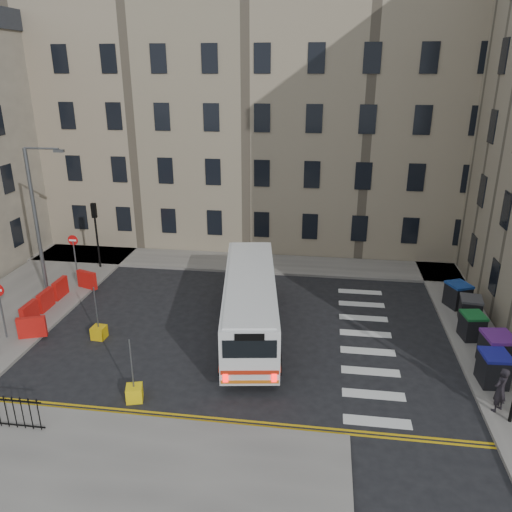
% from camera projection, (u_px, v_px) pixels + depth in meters
% --- Properties ---
extents(ground, '(120.00, 120.00, 0.00)m').
position_uv_depth(ground, '(281.00, 332.00, 23.82)').
color(ground, black).
rests_on(ground, ground).
extents(pavement_north, '(36.00, 3.20, 0.15)m').
position_uv_depth(pavement_north, '(201.00, 261.00, 32.56)').
color(pavement_north, slate).
rests_on(pavement_north, ground).
extents(pavement_east, '(2.40, 26.00, 0.15)m').
position_uv_depth(pavement_east, '(457.00, 306.00, 26.34)').
color(pavement_east, slate).
rests_on(pavement_east, ground).
extents(pavement_west, '(6.00, 22.00, 0.15)m').
position_uv_depth(pavement_west, '(21.00, 304.00, 26.54)').
color(pavement_west, slate).
rests_on(pavement_west, ground).
extents(pavement_sw, '(20.00, 6.00, 0.15)m').
position_uv_depth(pavement_sw, '(26.00, 472.00, 15.43)').
color(pavement_sw, slate).
rests_on(pavement_sw, ground).
extents(terrace_north, '(38.30, 10.80, 17.20)m').
position_uv_depth(terrace_north, '(206.00, 116.00, 36.10)').
color(terrace_north, gray).
rests_on(terrace_north, ground).
extents(traffic_light_nw, '(0.28, 0.22, 4.10)m').
position_uv_depth(traffic_light_nw, '(96.00, 225.00, 30.41)').
color(traffic_light_nw, black).
rests_on(traffic_light_nw, pavement_west).
extents(streetlamp, '(0.50, 0.22, 8.14)m').
position_uv_depth(streetlamp, '(36.00, 222.00, 25.85)').
color(streetlamp, '#595B5E').
rests_on(streetlamp, pavement_west).
extents(no_entry_north, '(0.60, 0.08, 3.00)m').
position_uv_depth(no_entry_north, '(74.00, 248.00, 28.89)').
color(no_entry_north, '#595B5E').
rests_on(no_entry_north, pavement_west).
extents(no_entry_south, '(0.60, 0.08, 3.00)m').
position_uv_depth(no_entry_south, '(0.00, 299.00, 22.40)').
color(no_entry_south, '#595B5E').
rests_on(no_entry_south, pavement_west).
extents(roadworks_barriers, '(1.66, 6.26, 1.00)m').
position_uv_depth(roadworks_barriers, '(52.00, 300.00, 25.60)').
color(roadworks_barriers, red).
rests_on(roadworks_barriers, pavement_west).
extents(bus, '(3.81, 10.41, 2.76)m').
position_uv_depth(bus, '(250.00, 301.00, 23.35)').
color(bus, silver).
rests_on(bus, ground).
extents(wheelie_bin_a, '(1.11, 1.25, 1.31)m').
position_uv_depth(wheelie_bin_a, '(493.00, 368.00, 19.48)').
color(wheelie_bin_a, black).
rests_on(wheelie_bin_a, pavement_east).
extents(wheelie_bin_b, '(1.29, 1.44, 1.44)m').
position_uv_depth(wheelie_bin_b, '(496.00, 350.00, 20.60)').
color(wheelie_bin_b, black).
rests_on(wheelie_bin_b, pavement_east).
extents(wheelie_bin_c, '(1.10, 1.22, 1.21)m').
position_uv_depth(wheelie_bin_c, '(472.00, 326.00, 22.83)').
color(wheelie_bin_c, black).
rests_on(wheelie_bin_c, pavement_east).
extents(wheelie_bin_d, '(1.14, 1.26, 1.26)m').
position_uv_depth(wheelie_bin_d, '(470.00, 309.00, 24.34)').
color(wheelie_bin_d, black).
rests_on(wheelie_bin_d, pavement_east).
extents(wheelie_bin_e, '(1.39, 1.47, 1.28)m').
position_uv_depth(wheelie_bin_e, '(458.00, 295.00, 25.89)').
color(wheelie_bin_e, black).
rests_on(wheelie_bin_e, pavement_east).
extents(pedestrian, '(0.76, 0.72, 1.75)m').
position_uv_depth(pedestrian, '(500.00, 390.00, 17.82)').
color(pedestrian, black).
rests_on(pedestrian, pavement_east).
extents(bollard_yellow, '(0.64, 0.64, 0.60)m').
position_uv_depth(bollard_yellow, '(99.00, 332.00, 23.19)').
color(bollard_yellow, gold).
rests_on(bollard_yellow, ground).
extents(bollard_chevron, '(0.75, 0.75, 0.60)m').
position_uv_depth(bollard_chevron, '(134.00, 393.00, 18.82)').
color(bollard_chevron, yellow).
rests_on(bollard_chevron, ground).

